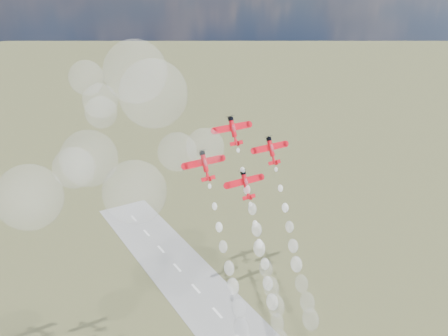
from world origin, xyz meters
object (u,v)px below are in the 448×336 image
plane_left (205,165)px  plane_slot (246,184)px  plane_lead (233,130)px  plane_right (271,150)px

plane_left → plane_slot: plane_left is taller
plane_lead → plane_slot: 18.60m
plane_right → plane_left: bearing=180.0°
plane_lead → plane_right: size_ratio=1.00×
plane_lead → plane_left: size_ratio=1.00×
plane_left → plane_slot: (13.29, -4.05, -8.38)m
plane_lead → plane_left: plane_lead is taller
plane_lead → plane_right: 16.22m
plane_slot → plane_right: bearing=16.9°
plane_lead → plane_right: plane_lead is taller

